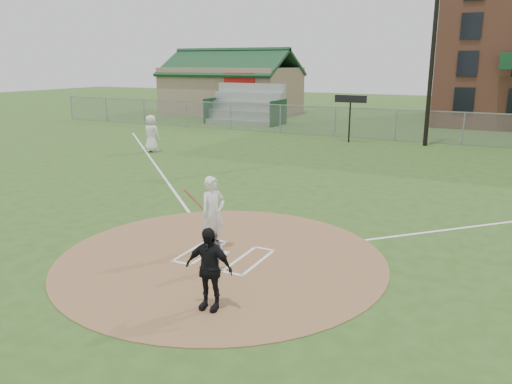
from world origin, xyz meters
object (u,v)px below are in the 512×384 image
at_px(catcher, 215,252).
at_px(umpire, 209,269).
at_px(ondeck_player, 151,134).
at_px(batter_at_plate, 213,213).
at_px(home_plate, 217,254).

height_order(catcher, umpire, umpire).
bearing_deg(catcher, ondeck_player, 119.25).
height_order(catcher, ondeck_player, ondeck_player).
bearing_deg(ondeck_player, batter_at_plate, 131.59).
bearing_deg(batter_at_plate, umpire, -60.42).
distance_m(home_plate, batter_at_plate, 1.07).
bearing_deg(home_plate, catcher, -62.07).
bearing_deg(ondeck_player, catcher, 130.59).
height_order(home_plate, catcher, catcher).
height_order(ondeck_player, batter_at_plate, ondeck_player).
distance_m(umpire, ondeck_player, 19.13).
relative_size(home_plate, ondeck_player, 0.24).
xyz_separation_m(home_plate, catcher, (0.52, -0.98, 0.50)).
xyz_separation_m(home_plate, ondeck_player, (-11.25, 11.80, 0.99)).
xyz_separation_m(ondeck_player, batter_at_plate, (10.96, -11.50, -0.01)).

